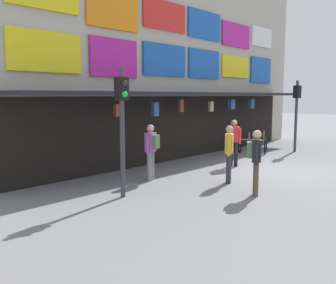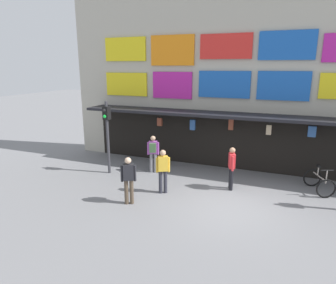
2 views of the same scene
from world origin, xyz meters
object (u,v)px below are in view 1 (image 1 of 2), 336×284
object	(u,v)px
pedestrian_in_red	(229,151)
pedestrian_in_green	(255,158)
pedestrian_in_yellow	(234,140)
pedestrian_in_blue	(151,148)
traffic_light_near	(122,112)
bicycle_parked	(253,145)
traffic_light_far	(296,104)

from	to	relation	value
pedestrian_in_red	pedestrian_in_green	distance (m)	1.47
pedestrian_in_yellow	pedestrian_in_blue	bearing A→B (deg)	170.10
pedestrian_in_yellow	traffic_light_near	bearing A→B (deg)	-178.34
bicycle_parked	pedestrian_in_red	distance (m)	5.92
pedestrian_in_blue	pedestrian_in_green	bearing A→B (deg)	-80.64
pedestrian_in_green	pedestrian_in_blue	bearing A→B (deg)	99.36
pedestrian_in_yellow	traffic_light_far	bearing A→B (deg)	-1.57
pedestrian_in_yellow	pedestrian_in_red	xyz separation A→B (m)	(-2.30, -1.28, 0.00)
traffic_light_near	bicycle_parked	xyz separation A→B (m)	(8.52, 1.13, -1.75)
bicycle_parked	pedestrian_in_red	size ratio (longest dim) A/B	0.80
pedestrian_in_blue	pedestrian_in_red	distance (m)	2.29
pedestrian_in_yellow	pedestrian_in_red	world-z (taller)	same
traffic_light_far	pedestrian_in_yellow	distance (m)	5.12
traffic_light_far	bicycle_parked	xyz separation A→B (m)	(-1.84, 1.11, -1.75)
bicycle_parked	pedestrian_in_blue	size ratio (longest dim) A/B	0.80
bicycle_parked	pedestrian_in_blue	distance (m)	6.75
pedestrian_in_red	pedestrian_in_green	xyz separation A→B (m)	(-0.75, -1.26, 0.04)
traffic_light_near	traffic_light_far	world-z (taller)	same
traffic_light_far	pedestrian_in_yellow	xyz separation A→B (m)	(-4.98, 0.14, -1.19)
pedestrian_in_blue	traffic_light_far	bearing A→B (deg)	-5.08
traffic_light_near	traffic_light_far	size ratio (longest dim) A/B	1.00
traffic_light_near	bicycle_parked	bearing A→B (deg)	7.57
traffic_light_far	pedestrian_in_green	world-z (taller)	traffic_light_far
bicycle_parked	traffic_light_far	bearing A→B (deg)	-31.21
traffic_light_far	pedestrian_in_yellow	size ratio (longest dim) A/B	1.90
pedestrian_in_green	bicycle_parked	bearing A→B (deg)	29.63
traffic_light_near	pedestrian_in_green	distance (m)	3.53
pedestrian_in_red	pedestrian_in_green	world-z (taller)	same
traffic_light_far	pedestrian_in_green	bearing A→B (deg)	-163.30
traffic_light_far	pedestrian_in_blue	distance (m)	8.66
traffic_light_far	bicycle_parked	distance (m)	2.77
traffic_light_far	pedestrian_in_red	xyz separation A→B (m)	(-7.28, -1.15, -1.19)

